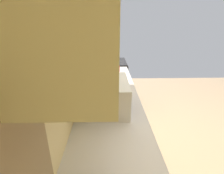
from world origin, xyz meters
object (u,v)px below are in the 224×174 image
oven_range (110,83)px  bowl (117,83)px  microwave (108,94)px  kettle (116,70)px

oven_range → bowl: 1.37m
bowl → microwave: bearing=168.8°
oven_range → bowl: bearing=-176.5°
microwave → kettle: size_ratio=3.07×
kettle → microwave: bearing=173.4°
microwave → kettle: microwave is taller
oven_range → kettle: bearing=-174.8°
microwave → bowl: size_ratio=3.39×
microwave → bowl: 0.62m
microwave → oven_range: bearing=-1.2°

